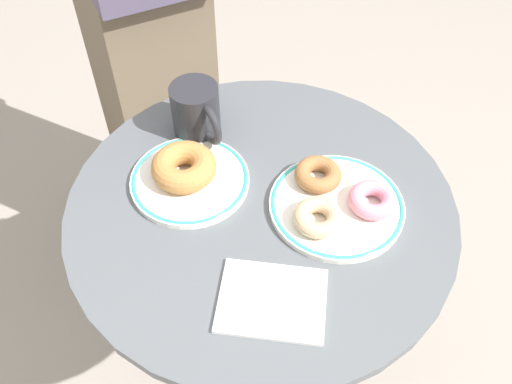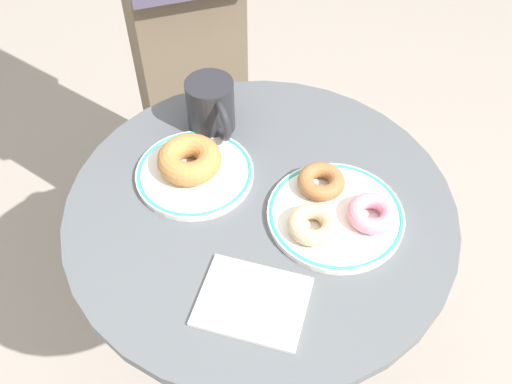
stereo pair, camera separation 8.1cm
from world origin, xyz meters
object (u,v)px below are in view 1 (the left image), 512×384
donut_cinnamon (318,174)px  plate_left (190,180)px  donut_old_fashioned (184,167)px  cafe_table (260,292)px  paper_napkin (272,300)px  coffee_mug (197,112)px  donut_pink_frosted (373,200)px  plate_right (337,204)px  donut_glazed (318,217)px

donut_cinnamon → plate_left: bearing=-176.8°
plate_left → donut_cinnamon: 0.20m
plate_left → donut_old_fashioned: donut_old_fashioned is taller
cafe_table → paper_napkin: (0.03, -0.17, 0.27)m
donut_cinnamon → coffee_mug: coffee_mug is taller
plate_left → cafe_table: bearing=-16.5°
cafe_table → donut_cinnamon: bearing=28.0°
cafe_table → donut_cinnamon: 0.31m
donut_pink_frosted → plate_left: bearing=173.3°
donut_old_fashioned → plate_right: bearing=-8.4°
cafe_table → donut_old_fashioned: size_ratio=7.29×
paper_napkin → coffee_mug: 0.35m
donut_pink_frosted → donut_glazed: size_ratio=1.00×
donut_old_fashioned → paper_napkin: donut_old_fashioned is taller
plate_left → coffee_mug: size_ratio=1.72×
donut_glazed → paper_napkin: (-0.06, -0.13, -0.02)m
coffee_mug → donut_cinnamon: bearing=-27.2°
cafe_table → donut_cinnamon: (0.09, 0.05, 0.29)m
donut_old_fashioned → paper_napkin: bearing=-54.0°
donut_pink_frosted → donut_cinnamon: 0.09m
cafe_table → coffee_mug: size_ratio=6.78×
cafe_table → plate_left: (-0.12, 0.03, 0.27)m
plate_left → donut_pink_frosted: bearing=-6.7°
plate_right → coffee_mug: coffee_mug is taller
plate_left → plate_right: same height
donut_cinnamon → coffee_mug: size_ratio=0.67×
plate_right → donut_glazed: bearing=-124.6°
donut_old_fashioned → donut_pink_frosted: 0.29m
donut_old_fashioned → paper_napkin: size_ratio=0.71×
plate_left → plate_right: (0.23, -0.03, 0.00)m
plate_right → donut_old_fashioned: donut_old_fashioned is taller
plate_right → donut_glazed: donut_glazed is taller
cafe_table → coffee_mug: (-0.12, 0.15, 0.31)m
cafe_table → donut_old_fashioned: (-0.12, 0.04, 0.30)m
plate_right → donut_old_fashioned: 0.24m
paper_napkin → plate_left: bearing=125.1°
cafe_table → donut_glazed: size_ratio=10.12×
plate_left → donut_cinnamon: donut_cinnamon is taller
coffee_mug → paper_napkin: bearing=-65.5°
cafe_table → donut_glazed: donut_glazed is taller
cafe_table → plate_left: plate_left is taller
paper_napkin → plate_right: bearing=62.9°
cafe_table → paper_napkin: size_ratio=5.20×
donut_glazed → coffee_mug: 0.28m
plate_right → coffee_mug: (-0.23, 0.15, 0.04)m
paper_napkin → coffee_mug: coffee_mug is taller
cafe_table → plate_left: 0.30m
donut_glazed → donut_cinnamon: bearing=90.4°
donut_cinnamon → donut_old_fashioned: bearing=-178.1°
plate_left → donut_cinnamon: bearing=3.2°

